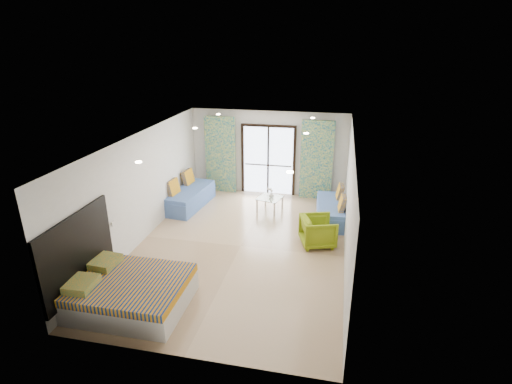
% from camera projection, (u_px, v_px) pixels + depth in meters
% --- Properties ---
extents(floor, '(5.00, 7.50, 0.01)m').
position_uv_depth(floor, '(241.00, 246.00, 9.84)').
color(floor, '#9D7F5E').
rests_on(floor, ground).
extents(ceiling, '(5.00, 7.50, 0.01)m').
position_uv_depth(ceiling, '(239.00, 139.00, 8.87)').
color(ceiling, silver).
rests_on(ceiling, ground).
extents(wall_back, '(5.00, 0.01, 2.70)m').
position_uv_depth(wall_back, '(268.00, 153.00, 12.78)').
color(wall_back, silver).
rests_on(wall_back, ground).
extents(wall_front, '(5.00, 0.01, 2.70)m').
position_uv_depth(wall_front, '(179.00, 286.00, 5.93)').
color(wall_front, silver).
rests_on(wall_front, ground).
extents(wall_left, '(0.01, 7.50, 2.70)m').
position_uv_depth(wall_left, '(142.00, 188.00, 9.84)').
color(wall_left, silver).
rests_on(wall_left, ground).
extents(wall_right, '(0.01, 7.50, 2.70)m').
position_uv_depth(wall_right, '(349.00, 204.00, 8.87)').
color(wall_right, silver).
rests_on(wall_right, ground).
extents(balcony_door, '(1.76, 0.08, 2.28)m').
position_uv_depth(balcony_door, '(268.00, 156.00, 12.78)').
color(balcony_door, black).
rests_on(balcony_door, floor).
extents(balcony_rail, '(1.52, 0.03, 0.04)m').
position_uv_depth(balcony_rail, '(268.00, 165.00, 12.90)').
color(balcony_rail, '#595451').
rests_on(balcony_rail, balcony_door).
extents(curtain_left, '(1.00, 0.10, 2.50)m').
position_uv_depth(curtain_left, '(220.00, 155.00, 12.95)').
color(curtain_left, silver).
rests_on(curtain_left, floor).
extents(curtain_right, '(1.00, 0.10, 2.50)m').
position_uv_depth(curtain_right, '(317.00, 161.00, 12.35)').
color(curtain_right, silver).
rests_on(curtain_right, floor).
extents(downlight_a, '(0.12, 0.12, 0.02)m').
position_uv_depth(downlight_a, '(138.00, 162.00, 7.32)').
color(downlight_a, '#FFE0B2').
rests_on(downlight_a, ceiling).
extents(downlight_b, '(0.12, 0.12, 0.02)m').
position_uv_depth(downlight_b, '(290.00, 172.00, 6.78)').
color(downlight_b, '#FFE0B2').
rests_on(downlight_b, ceiling).
extents(downlight_c, '(0.12, 0.12, 0.02)m').
position_uv_depth(downlight_c, '(195.00, 128.00, 10.06)').
color(downlight_c, '#FFE0B2').
rests_on(downlight_c, ceiling).
extents(downlight_d, '(0.12, 0.12, 0.02)m').
position_uv_depth(downlight_d, '(306.00, 133.00, 9.52)').
color(downlight_d, '#FFE0B2').
rests_on(downlight_d, ceiling).
extents(downlight_e, '(0.12, 0.12, 0.02)m').
position_uv_depth(downlight_e, '(218.00, 114.00, 11.88)').
color(downlight_e, '#FFE0B2').
rests_on(downlight_e, ceiling).
extents(downlight_f, '(0.12, 0.12, 0.02)m').
position_uv_depth(downlight_f, '(313.00, 118.00, 11.34)').
color(downlight_f, '#FFE0B2').
rests_on(downlight_f, ceiling).
extents(headboard, '(0.06, 2.10, 1.50)m').
position_uv_depth(headboard, '(78.00, 252.00, 7.48)').
color(headboard, black).
rests_on(headboard, floor).
extents(switch_plate, '(0.02, 0.10, 0.10)m').
position_uv_depth(switch_plate, '(113.00, 224.00, 8.62)').
color(switch_plate, silver).
rests_on(switch_plate, wall_left).
extents(bed, '(2.06, 1.68, 0.71)m').
position_uv_depth(bed, '(130.00, 292.00, 7.56)').
color(bed, silver).
rests_on(bed, floor).
extents(daybed_left, '(0.99, 2.08, 0.99)m').
position_uv_depth(daybed_left, '(189.00, 197.00, 12.06)').
color(daybed_left, '#4869AD').
rests_on(daybed_left, floor).
extents(daybed_right, '(0.87, 1.91, 0.92)m').
position_uv_depth(daybed_right, '(331.00, 211.00, 11.15)').
color(daybed_right, '#4869AD').
rests_on(daybed_right, floor).
extents(coffee_table, '(0.79, 0.79, 0.74)m').
position_uv_depth(coffee_table, '(270.00, 199.00, 11.72)').
color(coffee_table, silver).
rests_on(coffee_table, floor).
extents(vase, '(0.18, 0.18, 0.16)m').
position_uv_depth(vase, '(271.00, 195.00, 11.68)').
color(vase, white).
rests_on(vase, coffee_table).
extents(armchair, '(0.94, 0.97, 0.81)m').
position_uv_depth(armchair, '(318.00, 230.00, 9.77)').
color(armchair, olive).
rests_on(armchair, floor).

